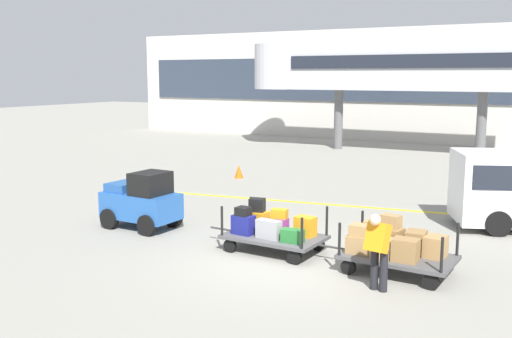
# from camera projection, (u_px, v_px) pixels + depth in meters

# --- Properties ---
(ground_plane) EXTENTS (120.00, 120.00, 0.00)m
(ground_plane) POSITION_uv_depth(u_px,v_px,m) (279.00, 262.00, 13.22)
(ground_plane) COLOR gray
(apron_lead_line) EXTENTS (17.93, 2.97, 0.01)m
(apron_lead_line) POSITION_uv_depth(u_px,v_px,m) (437.00, 213.00, 17.91)
(apron_lead_line) COLOR yellow
(apron_lead_line) RESTS_ON ground_plane
(terminal_building) EXTENTS (48.07, 2.51, 7.06)m
(terminal_building) POSITION_uv_depth(u_px,v_px,m) (476.00, 86.00, 35.07)
(terminal_building) COLOR beige
(terminal_building) RESTS_ON ground_plane
(jet_bridge) EXTENTS (16.02, 3.00, 5.95)m
(jet_bridge) POSITION_uv_depth(u_px,v_px,m) (377.00, 67.00, 31.78)
(jet_bridge) COLOR #B7B7BC
(jet_bridge) RESTS_ON ground_plane
(baggage_tug) EXTENTS (2.14, 1.31, 1.58)m
(baggage_tug) POSITION_uv_depth(u_px,v_px,m) (142.00, 201.00, 16.02)
(baggage_tug) COLOR #2659A5
(baggage_tug) RESTS_ON ground_plane
(baggage_cart_lead) EXTENTS (3.03, 1.50, 1.16)m
(baggage_cart_lead) POSITION_uv_depth(u_px,v_px,m) (271.00, 229.00, 13.97)
(baggage_cart_lead) COLOR #4C4C4F
(baggage_cart_lead) RESTS_ON ground_plane
(baggage_cart_middle) EXTENTS (3.03, 1.50, 1.18)m
(baggage_cart_middle) POSITION_uv_depth(u_px,v_px,m) (394.00, 246.00, 12.45)
(baggage_cart_middle) COLOR #4C4C4F
(baggage_cart_middle) RESTS_ON ground_plane
(baggage_handler) EXTENTS (0.47, 0.49, 1.56)m
(baggage_handler) POSITION_uv_depth(u_px,v_px,m) (378.00, 248.00, 11.28)
(baggage_handler) COLOR black
(baggage_handler) RESTS_ON ground_plane
(safety_cone_near) EXTENTS (0.36, 0.36, 0.55)m
(safety_cone_near) POSITION_uv_depth(u_px,v_px,m) (239.00, 171.00, 23.96)
(safety_cone_near) COLOR #EA590F
(safety_cone_near) RESTS_ON ground_plane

